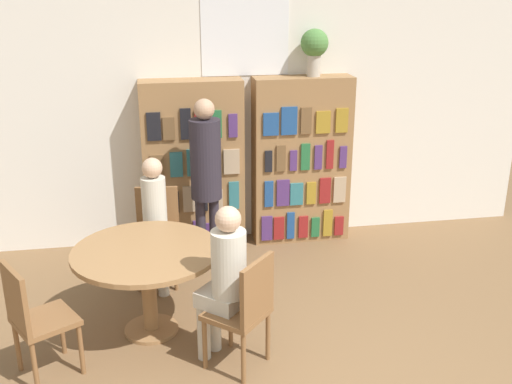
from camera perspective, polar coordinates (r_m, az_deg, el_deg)
name	(u,v)px	position (r m, az deg, el deg)	size (l,w,h in m)	color
wall_back	(245,103)	(6.41, -1.06, 8.49)	(6.40, 0.07, 3.00)	silver
bookshelf_left	(194,166)	(6.31, -5.97, 2.48)	(1.04, 0.34, 1.80)	olive
bookshelf_right	(301,161)	(6.49, 4.33, 3.00)	(1.04, 0.34, 1.80)	olive
flower_vase	(314,46)	(6.28, 5.59, 13.63)	(0.28, 0.28, 0.48)	#B7AD9E
reading_table	(147,264)	(4.86, -10.33, -6.74)	(1.18, 1.18, 0.74)	olive
chair_near_camera	(33,315)	(4.59, -20.43, -10.96)	(0.55, 0.55, 0.90)	brown
chair_left_side	(157,230)	(5.74, -9.37, -3.60)	(0.44, 0.44, 0.90)	brown
chair_far_side	(245,307)	(4.40, -1.03, -10.93)	(0.56, 0.56, 0.90)	brown
seated_reader_left	(155,219)	(5.49, -9.64, -2.51)	(0.25, 0.36, 1.26)	beige
seated_reader_right	(224,275)	(4.39, -3.06, -7.93)	(0.41, 0.40, 1.26)	beige
librarian_standing	(206,166)	(5.80, -4.79, 2.44)	(0.30, 0.57, 1.70)	#28232D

